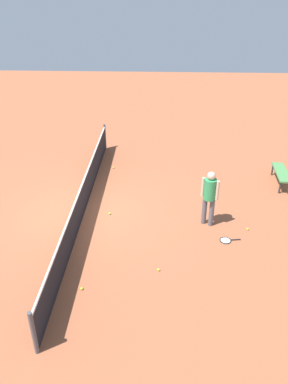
{
  "coord_description": "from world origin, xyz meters",
  "views": [
    {
      "loc": [
        -9.74,
        -2.27,
        6.31
      ],
      "look_at": [
        -0.23,
        -1.85,
        0.9
      ],
      "focal_mm": 35.47,
      "sensor_mm": 36.0,
      "label": 1
    }
  ],
  "objects_px": {
    "tennis_racket_near_player": "(226,240)",
    "courtside_bench": "(281,173)",
    "tennis_ball_near_player": "(82,289)",
    "tennis_ball_stray_right": "(209,180)",
    "tennis_ball_baseline": "(248,229)",
    "player_near_side": "(210,194)",
    "tennis_ball_midcourt": "(113,168)",
    "tennis_ball_by_net": "(159,270)",
    "tennis_ball_stray_left": "(110,213)"
  },
  "relations": [
    {
      "from": "tennis_ball_stray_left",
      "to": "tennis_ball_near_player",
      "type": "bearing_deg",
      "value": 175.49
    },
    {
      "from": "tennis_racket_near_player",
      "to": "tennis_ball_stray_right",
      "type": "bearing_deg",
      "value": 1.67
    },
    {
      "from": "tennis_ball_stray_left",
      "to": "tennis_ball_baseline",
      "type": "bearing_deg",
      "value": -99.01
    },
    {
      "from": "tennis_racket_near_player",
      "to": "tennis_ball_near_player",
      "type": "bearing_deg",
      "value": 119.3
    },
    {
      "from": "tennis_ball_near_player",
      "to": "tennis_ball_stray_right",
      "type": "height_order",
      "value": "same"
    },
    {
      "from": "tennis_ball_near_player",
      "to": "tennis_ball_baseline",
      "type": "distance_m",
      "value": 5.02
    },
    {
      "from": "player_near_side",
      "to": "tennis_racket_near_player",
      "type": "bearing_deg",
      "value": -150.26
    },
    {
      "from": "tennis_racket_near_player",
      "to": "tennis_ball_by_net",
      "type": "relative_size",
      "value": 9.1
    },
    {
      "from": "tennis_racket_near_player",
      "to": "tennis_ball_stray_right",
      "type": "distance_m",
      "value": 3.49
    },
    {
      "from": "courtside_bench",
      "to": "tennis_ball_baseline",
      "type": "bearing_deg",
      "value": 149.88
    },
    {
      "from": "tennis_ball_baseline",
      "to": "tennis_ball_stray_left",
      "type": "relative_size",
      "value": 1.0
    },
    {
      "from": "tennis_ball_near_player",
      "to": "tennis_ball_stray_left",
      "type": "distance_m",
      "value": 3.23
    },
    {
      "from": "tennis_ball_midcourt",
      "to": "tennis_ball_baseline",
      "type": "bearing_deg",
      "value": -131.75
    },
    {
      "from": "tennis_ball_midcourt",
      "to": "tennis_ball_near_player",
      "type": "bearing_deg",
      "value": 179.95
    },
    {
      "from": "tennis_ball_stray_right",
      "to": "tennis_ball_by_net",
      "type": "bearing_deg",
      "value": 159.95
    },
    {
      "from": "player_near_side",
      "to": "tennis_ball_near_player",
      "type": "bearing_deg",
      "value": 131.86
    },
    {
      "from": "tennis_ball_midcourt",
      "to": "tennis_ball_stray_left",
      "type": "xyz_separation_m",
      "value": [
        -3.19,
        -0.25,
        0.0
      ]
    },
    {
      "from": "tennis_racket_near_player",
      "to": "tennis_ball_baseline",
      "type": "bearing_deg",
      "value": -51.49
    },
    {
      "from": "tennis_ball_near_player",
      "to": "tennis_ball_stray_right",
      "type": "xyz_separation_m",
      "value": [
        5.53,
        -3.52,
        0.0
      ]
    },
    {
      "from": "tennis_ball_by_net",
      "to": "tennis_ball_baseline",
      "type": "relative_size",
      "value": 1.0
    },
    {
      "from": "tennis_ball_by_net",
      "to": "tennis_ball_stray_left",
      "type": "distance_m",
      "value": 2.92
    },
    {
      "from": "tennis_racket_near_player",
      "to": "courtside_bench",
      "type": "bearing_deg",
      "value": -34.52
    },
    {
      "from": "tennis_ball_stray_left",
      "to": "courtside_bench",
      "type": "bearing_deg",
      "value": -68.81
    },
    {
      "from": "player_near_side",
      "to": "tennis_ball_stray_left",
      "type": "height_order",
      "value": "player_near_side"
    },
    {
      "from": "courtside_bench",
      "to": "tennis_ball_stray_right",
      "type": "bearing_deg",
      "value": 87.73
    },
    {
      "from": "tennis_racket_near_player",
      "to": "tennis_ball_baseline",
      "type": "relative_size",
      "value": 9.1
    },
    {
      "from": "tennis_racket_near_player",
      "to": "tennis_ball_stray_right",
      "type": "xyz_separation_m",
      "value": [
        3.49,
        0.1,
        0.02
      ]
    },
    {
      "from": "tennis_ball_by_net",
      "to": "tennis_ball_baseline",
      "type": "distance_m",
      "value": 3.14
    },
    {
      "from": "player_near_side",
      "to": "tennis_ball_by_net",
      "type": "distance_m",
      "value": 2.71
    },
    {
      "from": "tennis_ball_midcourt",
      "to": "tennis_ball_stray_left",
      "type": "height_order",
      "value": "same"
    },
    {
      "from": "tennis_ball_near_player",
      "to": "tennis_ball_by_net",
      "type": "relative_size",
      "value": 1.0
    },
    {
      "from": "player_near_side",
      "to": "tennis_ball_by_net",
      "type": "xyz_separation_m",
      "value": [
        -2.11,
        1.39,
        -0.98
      ]
    },
    {
      "from": "tennis_ball_near_player",
      "to": "tennis_racket_near_player",
      "type": "bearing_deg",
      "value": -60.7
    },
    {
      "from": "tennis_ball_near_player",
      "to": "tennis_ball_baseline",
      "type": "xyz_separation_m",
      "value": [
        2.57,
        -4.3,
        0.0
      ]
    },
    {
      "from": "tennis_ball_near_player",
      "to": "tennis_ball_midcourt",
      "type": "relative_size",
      "value": 1.0
    },
    {
      "from": "tennis_ball_midcourt",
      "to": "tennis_ball_stray_right",
      "type": "height_order",
      "value": "same"
    },
    {
      "from": "tennis_ball_by_net",
      "to": "tennis_ball_stray_right",
      "type": "height_order",
      "value": "same"
    },
    {
      "from": "player_near_side",
      "to": "courtside_bench",
      "type": "relative_size",
      "value": 1.12
    },
    {
      "from": "player_near_side",
      "to": "tennis_ball_stray_right",
      "type": "height_order",
      "value": "player_near_side"
    },
    {
      "from": "tennis_racket_near_player",
      "to": "courtside_bench",
      "type": "distance_m",
      "value": 4.14
    },
    {
      "from": "tennis_ball_near_player",
      "to": "tennis_ball_baseline",
      "type": "relative_size",
      "value": 1.0
    },
    {
      "from": "player_near_side",
      "to": "tennis_ball_midcourt",
      "type": "relative_size",
      "value": 25.76
    },
    {
      "from": "tennis_ball_near_player",
      "to": "courtside_bench",
      "type": "distance_m",
      "value": 8.07
    },
    {
      "from": "player_near_side",
      "to": "tennis_ball_stray_left",
      "type": "distance_m",
      "value": 3.1
    },
    {
      "from": "tennis_ball_baseline",
      "to": "courtside_bench",
      "type": "xyz_separation_m",
      "value": [
        2.86,
        -1.66,
        0.38
      ]
    },
    {
      "from": "tennis_ball_midcourt",
      "to": "courtside_bench",
      "type": "distance_m",
      "value": 6.05
    },
    {
      "from": "tennis_ball_near_player",
      "to": "courtside_bench",
      "type": "xyz_separation_m",
      "value": [
        5.43,
        -5.96,
        0.38
      ]
    },
    {
      "from": "player_near_side",
      "to": "tennis_racket_near_player",
      "type": "distance_m",
      "value": 1.36
    },
    {
      "from": "tennis_ball_baseline",
      "to": "player_near_side",
      "type": "bearing_deg",
      "value": 77.02
    },
    {
      "from": "tennis_ball_stray_left",
      "to": "courtside_bench",
      "type": "height_order",
      "value": "courtside_bench"
    }
  ]
}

